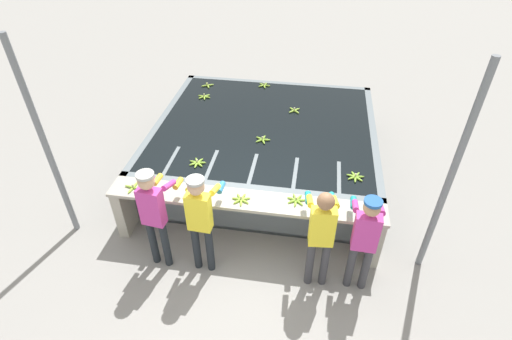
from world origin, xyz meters
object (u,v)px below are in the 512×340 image
banana_bunch_floating_4 (208,85)px  support_post_right (450,179)px  worker_2 (321,231)px  banana_bunch_ledge_1 (133,187)px  banana_bunch_ledge_0 (296,200)px  knife_0 (191,193)px  support_post_left (46,147)px  banana_bunch_floating_6 (204,97)px  banana_bunch_ledge_2 (241,199)px  banana_bunch_floating_5 (294,110)px  worker_3 (365,236)px  worker_1 (200,216)px  banana_bunch_floating_2 (262,140)px  banana_bunch_floating_3 (355,177)px  banana_bunch_floating_1 (197,163)px  banana_bunch_floating_0 (264,85)px  worker_0 (154,210)px

banana_bunch_floating_4 → support_post_right: size_ratio=0.08×
worker_2 → banana_bunch_ledge_1: worker_2 is taller
banana_bunch_ledge_0 → knife_0: bearing=-176.8°
banana_bunch_ledge_0 → support_post_left: (-3.52, -0.21, 0.67)m
banana_bunch_floating_6 → banana_bunch_ledge_0: banana_bunch_ledge_0 is taller
worker_2 → banana_bunch_ledge_0: 0.72m
banana_bunch_ledge_2 → banana_bunch_floating_5: bearing=79.0°
worker_2 → worker_3: 0.56m
banana_bunch_floating_6 → banana_bunch_floating_4: bearing=97.2°
worker_1 → knife_0: worker_1 is taller
banana_bunch_floating_2 → banana_bunch_floating_5: same height
banana_bunch_floating_3 → banana_bunch_ledge_1: banana_bunch_ledge_1 is taller
worker_2 → support_post_left: (-3.88, 0.41, 0.62)m
worker_3 → banana_bunch_floating_1: (-2.57, 1.23, -0.04)m
banana_bunch_ledge_2 → banana_bunch_floating_0: bearing=93.3°
banana_bunch_floating_5 → banana_bunch_ledge_1: 3.49m
worker_2 → banana_bunch_floating_3: size_ratio=5.86×
banana_bunch_floating_1 → banana_bunch_ledge_2: banana_bunch_ledge_2 is taller
banana_bunch_floating_0 → knife_0: (-0.54, -3.73, -0.01)m
worker_3 → banana_bunch_floating_4: worker_3 is taller
banana_bunch_floating_1 → banana_bunch_ledge_2: bearing=-41.3°
worker_2 → banana_bunch_ledge_0: (-0.37, 0.62, -0.06)m
worker_1 → banana_bunch_floating_2: size_ratio=6.01×
worker_0 → worker_2: (2.25, 0.00, -0.03)m
worker_1 → banana_bunch_ledge_0: 1.38m
worker_2 → banana_bunch_floating_6: bearing=125.4°
worker_1 → banana_bunch_floating_2: bearing=75.9°
support_post_left → support_post_right: same height
banana_bunch_floating_6 → banana_bunch_ledge_2: (1.36, -3.03, 0.00)m
banana_bunch_floating_2 → banana_bunch_ledge_1: size_ratio=0.98×
worker_2 → support_post_right: support_post_right is taller
worker_0 → worker_2: 2.25m
banana_bunch_floating_0 → banana_bunch_floating_3: (1.85, -2.95, -0.00)m
banana_bunch_floating_2 → banana_bunch_floating_6: bearing=135.2°
banana_bunch_floating_4 → banana_bunch_ledge_1: bearing=-93.3°
worker_3 → banana_bunch_floating_2: size_ratio=5.77×
banana_bunch_floating_0 → banana_bunch_floating_3: 3.48m
worker_2 → banana_bunch_floating_2: size_ratio=5.95×
banana_bunch_floating_2 → banana_bunch_floating_3: bearing=-27.3°
banana_bunch_floating_3 → banana_bunch_floating_6: bearing=143.4°
worker_1 → banana_bunch_floating_5: worker_1 is taller
banana_bunch_floating_5 → banana_bunch_floating_2: bearing=-112.2°
banana_bunch_floating_5 → banana_bunch_ledge_2: 2.79m
worker_3 → banana_bunch_ledge_0: bearing=147.7°
banana_bunch_ledge_2 → support_post_right: size_ratio=0.09×
banana_bunch_floating_1 → support_post_right: (3.53, -0.71, 0.68)m
banana_bunch_floating_3 → worker_1: bearing=-148.2°
banana_bunch_floating_6 → support_post_right: (4.03, -2.98, 0.68)m
worker_0 → worker_3: size_ratio=1.05×
banana_bunch_floating_1 → banana_bunch_floating_2: 1.26m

